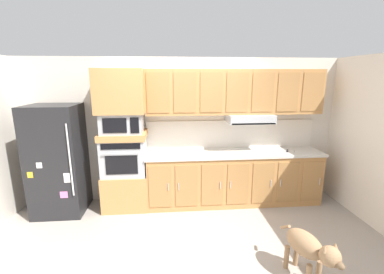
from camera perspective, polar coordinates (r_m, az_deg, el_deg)
ground_plane at (r=4.08m, az=-1.24°, el=-19.13°), size 9.60×9.60×0.00m
back_kitchen_wall at (r=4.66m, az=-2.21°, el=1.60°), size 6.20×0.12×2.50m
side_panel_right at (r=4.67m, az=35.38°, el=-0.80°), size 0.12×7.10×2.50m
refrigerator at (r=4.68m, az=-27.39°, el=-4.50°), size 0.76×0.73×1.76m
oven_base_cabinet at (r=4.66m, az=-14.16°, el=-11.09°), size 0.74×0.62×0.60m
built_in_oven at (r=4.45m, az=-14.59°, el=-4.02°), size 0.70×0.62×0.60m
appliance_mid_shelf at (r=4.36m, az=-14.85°, el=0.39°), size 0.74×0.62×0.10m
microwave at (r=4.32m, az=-15.02°, el=3.09°), size 0.64×0.54×0.32m
appliance_upper_cabinet at (r=4.27m, az=-15.41°, el=9.72°), size 0.74×0.62×0.68m
lower_cabinet_run at (r=4.67m, az=9.10°, el=-8.92°), size 2.97×0.63×0.88m
countertop_slab at (r=4.52m, az=9.29°, el=-3.49°), size 3.01×0.64×0.04m
backsplash_panel at (r=4.73m, az=8.57°, el=0.64°), size 3.01×0.02×0.50m
upper_cabinet_with_hood at (r=4.47m, az=9.59°, el=9.39°), size 2.97×0.48×0.88m
screwdriver at (r=4.76m, az=20.33°, el=-2.87°), size 0.16×0.15×0.03m
dog at (r=3.25m, az=24.34°, el=-21.28°), size 0.38×0.83×0.60m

